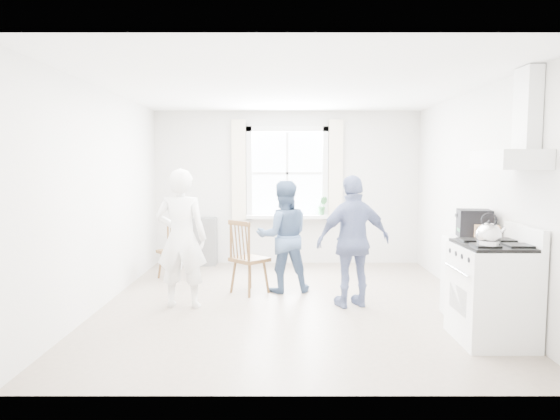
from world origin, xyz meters
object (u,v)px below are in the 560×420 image
object	(u,v)px
windsor_chair_a	(176,243)
person_right	(354,241)
windsor_chair_b	(243,249)
low_cabinet	(471,279)
person_mid	(283,236)
person_left	(181,238)
gas_stove	(492,292)
stereo_stack	(474,223)

from	to	relation	value
windsor_chair_a	person_right	distance (m)	2.79
windsor_chair_b	person_right	xyz separation A→B (m)	(1.35, -0.56, 0.19)
low_cabinet	windsor_chair_b	size ratio (longest dim) A/B	0.91
windsor_chair_b	person_mid	world-z (taller)	person_mid
person_left	person_right	bearing A→B (deg)	-176.14
gas_stove	person_left	distance (m)	3.42
windsor_chair_a	windsor_chair_b	size ratio (longest dim) A/B	0.91
gas_stove	person_right	xyz separation A→B (m)	(-1.16, 1.19, 0.30)
low_cabinet	person_mid	world-z (taller)	person_mid
gas_stove	stereo_stack	distance (m)	0.97
person_mid	windsor_chair_b	bearing A→B (deg)	7.70
low_cabinet	person_right	bearing A→B (deg)	158.32
person_left	gas_stove	bearing A→B (deg)	163.18
low_cabinet	person_right	distance (m)	1.36
low_cabinet	stereo_stack	distance (m)	0.61
low_cabinet	gas_stove	bearing A→B (deg)	-95.68
person_left	person_right	world-z (taller)	person_left
stereo_stack	windsor_chair_b	bearing A→B (deg)	159.65
gas_stove	person_mid	bearing A→B (deg)	136.30
windsor_chair_b	person_right	distance (m)	1.47
gas_stove	low_cabinet	bearing A→B (deg)	84.32
stereo_stack	windsor_chair_b	world-z (taller)	stereo_stack
person_mid	person_right	size ratio (longest dim) A/B	0.94
gas_stove	person_right	bearing A→B (deg)	134.26
windsor_chair_a	person_right	size ratio (longest dim) A/B	0.57
windsor_chair_b	windsor_chair_a	bearing A→B (deg)	141.43
person_left	person_mid	world-z (taller)	person_left
person_left	person_right	size ratio (longest dim) A/B	1.05
stereo_stack	person_mid	size ratio (longest dim) A/B	0.26
windsor_chair_a	person_left	bearing A→B (deg)	-75.73
windsor_chair_b	person_left	bearing A→B (deg)	-139.78
windsor_chair_a	person_right	xyz separation A→B (m)	(2.40, -1.40, 0.24)
person_left	person_mid	bearing A→B (deg)	-145.55
gas_stove	windsor_chair_b	bearing A→B (deg)	145.16
person_right	person_mid	bearing A→B (deg)	-56.84
gas_stove	person_mid	distance (m)	2.76
low_cabinet	windsor_chair_a	bearing A→B (deg)	152.56
person_right	low_cabinet	bearing A→B (deg)	142.09
gas_stove	windsor_chair_a	world-z (taller)	gas_stove
gas_stove	windsor_chair_b	size ratio (longest dim) A/B	1.14
low_cabinet	windsor_chair_b	bearing A→B (deg)	157.91
stereo_stack	person_left	distance (m)	3.34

